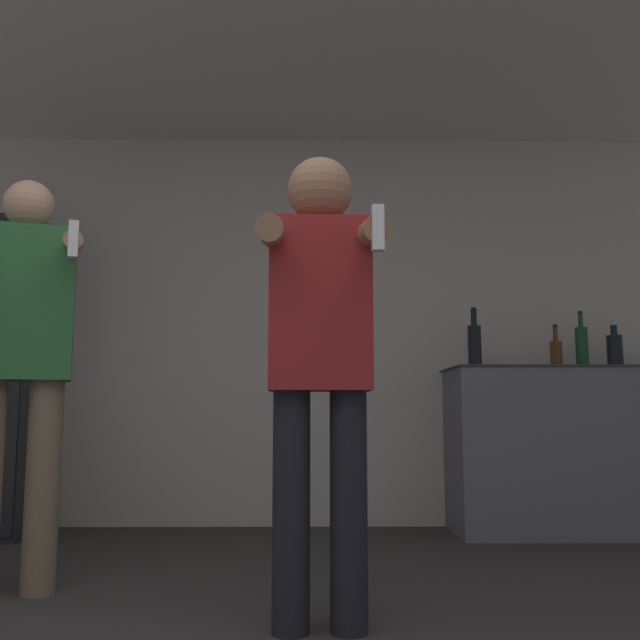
{
  "coord_description": "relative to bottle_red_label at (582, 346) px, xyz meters",
  "views": [
    {
      "loc": [
        0.37,
        -1.46,
        0.7
      ],
      "look_at": [
        0.39,
        0.96,
        1.02
      ],
      "focal_mm": 40.0,
      "sensor_mm": 36.0,
      "label": 1
    }
  ],
  "objects": [
    {
      "name": "counter",
      "position": [
        -0.01,
        -0.02,
        -0.63
      ],
      "size": [
        1.64,
        0.63,
        0.99
      ],
      "color": "slate",
      "rests_on": "ground_plane"
    },
    {
      "name": "bottle_tall_gin",
      "position": [
        -0.66,
        0.0,
        0.01
      ],
      "size": [
        0.08,
        0.08,
        0.38
      ],
      "color": "black",
      "rests_on": "counter"
    },
    {
      "name": "ceiling_slab",
      "position": [
        -2.02,
        -1.3,
        1.45
      ],
      "size": [
        7.0,
        3.69,
        0.05
      ],
      "color": "silver",
      "rests_on": "wall_back"
    },
    {
      "name": "person_woman_foreground",
      "position": [
        -1.63,
        -1.94,
        -0.18
      ],
      "size": [
        0.42,
        0.46,
        1.6
      ],
      "color": "black",
      "rests_on": "ground_plane"
    },
    {
      "name": "bottle_short_whiskey",
      "position": [
        -0.16,
        0.0,
        -0.04
      ],
      "size": [
        0.07,
        0.07,
        0.27
      ],
      "color": "#563314",
      "rests_on": "counter"
    },
    {
      "name": "wall_back",
      "position": [
        -2.02,
        0.31,
        0.15
      ],
      "size": [
        7.0,
        0.06,
        2.55
      ],
      "color": "beige",
      "rests_on": "ground_plane"
    },
    {
      "name": "bottle_red_label",
      "position": [
        0.0,
        0.0,
        0.0
      ],
      "size": [
        0.08,
        0.08,
        0.36
      ],
      "color": "#194723",
      "rests_on": "counter"
    },
    {
      "name": "person_man_side",
      "position": [
        -2.84,
        -1.45,
        -0.16
      ],
      "size": [
        0.54,
        0.56,
        1.68
      ],
      "color": "#75664C",
      "rests_on": "ground_plane"
    },
    {
      "name": "bottle_amber_bourbon",
      "position": [
        0.2,
        0.0,
        -0.02
      ],
      "size": [
        0.1,
        0.1,
        0.29
      ],
      "color": "black",
      "rests_on": "counter"
    }
  ]
}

